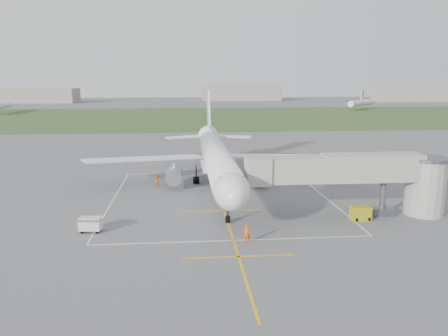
{
  "coord_description": "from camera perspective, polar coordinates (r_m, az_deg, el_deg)",
  "views": [
    {
      "loc": [
        -4.58,
        -60.04,
        15.31
      ],
      "look_at": [
        0.54,
        -4.0,
        4.0
      ],
      "focal_mm": 35.0,
      "sensor_mm": 36.0,
      "label": 1
    }
  ],
  "objects": [
    {
      "name": "ramp_worker_wing",
      "position": [
        64.96,
        -8.62,
        -1.58
      ],
      "size": [
        0.99,
        1.08,
        1.8
      ],
      "primitive_type": "imported",
      "rotation": [
        0.0,
        0.0,
        2.01
      ],
      "color": "#FA6707",
      "rests_on": "ground"
    },
    {
      "name": "distant_aircraft",
      "position": [
        223.12,
        -4.18,
        8.32
      ],
      "size": [
        197.83,
        41.7,
        8.85
      ],
      "color": "white",
      "rests_on": "ground"
    },
    {
      "name": "ramp_worker_nose",
      "position": [
        42.19,
        3.04,
        -8.59
      ],
      "size": [
        0.67,
        0.44,
        1.85
      ],
      "primitive_type": "imported",
      "rotation": [
        0.0,
        0.0,
        -0.0
      ],
      "color": "#FF5808",
      "rests_on": "ground"
    },
    {
      "name": "gpu_unit",
      "position": [
        51.24,
        17.39,
        -5.64
      ],
      "size": [
        2.19,
        1.61,
        1.59
      ],
      "rotation": [
        0.0,
        0.0,
        0.06
      ],
      "color": "#B49916",
      "rests_on": "ground"
    },
    {
      "name": "baggage_cart",
      "position": [
        47.18,
        -17.03,
        -7.08
      ],
      "size": [
        2.35,
        1.59,
        1.53
      ],
      "rotation": [
        0.0,
        0.0,
        -0.13
      ],
      "color": "silver",
      "rests_on": "ground"
    },
    {
      "name": "distant_hangars",
      "position": [
        325.6,
        -7.36,
        9.49
      ],
      "size": [
        345.0,
        49.0,
        12.0
      ],
      "color": "gray",
      "rests_on": "ground"
    },
    {
      "name": "jet_bridge",
      "position": [
        51.87,
        17.95,
        -0.95
      ],
      "size": [
        23.4,
        5.0,
        7.2
      ],
      "color": "gray",
      "rests_on": "ground"
    },
    {
      "name": "airliner",
      "position": [
        61.94,
        -0.9,
        1.21
      ],
      "size": [
        38.93,
        46.75,
        13.52
      ],
      "color": "white",
      "rests_on": "ground"
    },
    {
      "name": "ground",
      "position": [
        62.13,
        -0.84,
        -2.9
      ],
      "size": [
        700.0,
        700.0,
        0.0
      ],
      "primitive_type": "plane",
      "color": "#565659",
      "rests_on": "ground"
    },
    {
      "name": "apron_markings",
      "position": [
        56.53,
        -0.38,
        -4.34
      ],
      "size": [
        28.2,
        60.0,
        0.01
      ],
      "color": "#E4AF0D",
      "rests_on": "ground"
    },
    {
      "name": "grass_strip",
      "position": [
        190.71,
        -3.86,
        6.74
      ],
      "size": [
        700.0,
        120.0,
        0.02
      ],
      "primitive_type": "cube",
      "color": "#355525",
      "rests_on": "ground"
    }
  ]
}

